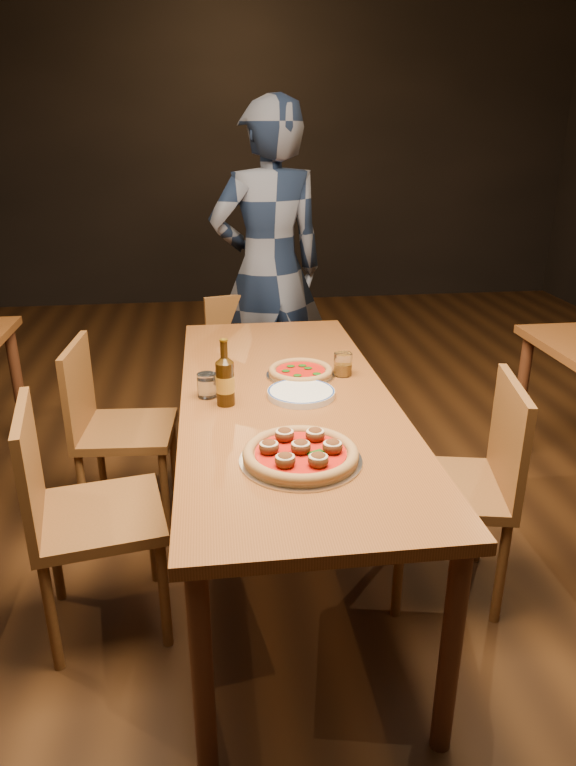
{
  "coord_description": "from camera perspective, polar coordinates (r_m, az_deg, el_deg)",
  "views": [
    {
      "loc": [
        -0.28,
        -2.24,
        1.69
      ],
      "look_at": [
        0.0,
        -0.05,
        0.82
      ],
      "focal_mm": 30.0,
      "sensor_mm": 36.0,
      "label": 1
    }
  ],
  "objects": [
    {
      "name": "ground",
      "position": [
        2.82,
        -0.13,
        -15.3
      ],
      "size": [
        9.0,
        9.0,
        0.0
      ],
      "primitive_type": "plane",
      "color": "black"
    },
    {
      "name": "chair_end",
      "position": [
        3.62,
        -3.38,
        1.15
      ],
      "size": [
        0.49,
        0.49,
        0.86
      ],
      "primitive_type": null,
      "rotation": [
        0.0,
        0.0,
        0.25
      ],
      "color": "brown",
      "rests_on": "ground"
    },
    {
      "name": "chair_main_e",
      "position": [
        2.5,
        14.07,
        -8.86
      ],
      "size": [
        0.5,
        0.5,
        0.91
      ],
      "primitive_type": null,
      "rotation": [
        0.0,
        0.0,
        -1.78
      ],
      "color": "brown",
      "rests_on": "ground"
    },
    {
      "name": "table_main",
      "position": [
        2.47,
        -0.15,
        -2.63
      ],
      "size": [
        0.8,
        2.0,
        0.75
      ],
      "color": "brown",
      "rests_on": "ground"
    },
    {
      "name": "pizza_meatball",
      "position": [
        1.96,
        1.14,
        -6.29
      ],
      "size": [
        0.38,
        0.38,
        0.07
      ],
      "rotation": [
        0.0,
        0.0,
        -0.37
      ],
      "color": "#B7B7BF",
      "rests_on": "table_main"
    },
    {
      "name": "beer_bottle",
      "position": [
        2.34,
        -5.62,
        0.08
      ],
      "size": [
        0.07,
        0.07,
        0.25
      ],
      "rotation": [
        0.0,
        0.0,
        0.26
      ],
      "color": "black",
      "rests_on": "table_main"
    },
    {
      "name": "chair_main_nw",
      "position": [
        2.35,
        -16.46,
        -11.14
      ],
      "size": [
        0.49,
        0.49,
        0.92
      ],
      "primitive_type": null,
      "rotation": [
        0.0,
        0.0,
        1.75
      ],
      "color": "brown",
      "rests_on": "ground"
    },
    {
      "name": "plate_stack",
      "position": [
        2.43,
        1.18,
        -0.94
      ],
      "size": [
        0.26,
        0.26,
        0.02
      ],
      "primitive_type": "cylinder",
      "color": "white",
      "rests_on": "table_main"
    },
    {
      "name": "room_shell",
      "position": [
        2.26,
        -0.18,
        25.71
      ],
      "size": [
        9.0,
        9.0,
        9.0
      ],
      "color": "black",
      "rests_on": "ground"
    },
    {
      "name": "water_glass",
      "position": [
        2.44,
        -7.24,
        -0.21
      ],
      "size": [
        0.07,
        0.07,
        0.09
      ],
      "primitive_type": "cylinder",
      "color": "white",
      "rests_on": "table_main"
    },
    {
      "name": "pizza_margherita",
      "position": [
        2.64,
        1.13,
        1.03
      ],
      "size": [
        0.28,
        0.28,
        0.04
      ],
      "rotation": [
        0.0,
        0.0,
        0.21
      ],
      "color": "#B7B7BF",
      "rests_on": "table_main"
    },
    {
      "name": "amber_glass",
      "position": [
        2.64,
        4.91,
        1.67
      ],
      "size": [
        0.08,
        0.08,
        0.09
      ],
      "primitive_type": "cylinder",
      "color": "#9A5911",
      "rests_on": "table_main"
    },
    {
      "name": "chair_main_sw",
      "position": [
        2.98,
        -14.2,
        -3.99
      ],
      "size": [
        0.44,
        0.44,
        0.88
      ],
      "primitive_type": null,
      "rotation": [
        0.0,
        0.0,
        1.5
      ],
      "color": "brown",
      "rests_on": "ground"
    },
    {
      "name": "diner",
      "position": [
        3.74,
        -1.72,
        9.92
      ],
      "size": [
        0.77,
        0.6,
        1.88
      ],
      "primitive_type": "imported",
      "rotation": [
        0.0,
        0.0,
        3.38
      ],
      "color": "black",
      "rests_on": "ground"
    }
  ]
}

